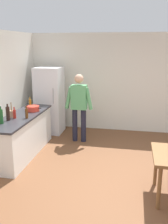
# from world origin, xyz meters

# --- Properties ---
(ground_plane) EXTENTS (14.00, 14.00, 0.00)m
(ground_plane) POSITION_xyz_m (0.00, 0.00, 0.00)
(ground_plane) COLOR brown
(wall_back) EXTENTS (6.40, 0.12, 2.70)m
(wall_back) POSITION_xyz_m (0.00, 3.00, 1.35)
(wall_back) COLOR silver
(wall_back) RESTS_ON ground_plane
(kitchen_counter) EXTENTS (0.64, 2.20, 0.90)m
(kitchen_counter) POSITION_xyz_m (-2.00, 0.80, 0.45)
(kitchen_counter) COLOR white
(kitchen_counter) RESTS_ON ground_plane
(refrigerator) EXTENTS (0.70, 0.67, 1.80)m
(refrigerator) POSITION_xyz_m (-1.90, 2.40, 0.90)
(refrigerator) COLOR white
(refrigerator) RESTS_ON ground_plane
(person) EXTENTS (0.70, 0.22, 1.70)m
(person) POSITION_xyz_m (-0.95, 1.85, 0.98)
(person) COLOR #1E1E2D
(person) RESTS_ON ground_plane
(cooking_pot) EXTENTS (0.40, 0.28, 0.12)m
(cooking_pot) POSITION_xyz_m (-1.89, 1.22, 0.96)
(cooking_pot) COLOR red
(cooking_pot) RESTS_ON kitchen_counter
(utensil_jar) EXTENTS (0.11, 0.11, 0.32)m
(utensil_jar) POSITION_xyz_m (-2.16, 0.65, 0.98)
(utensil_jar) COLOR tan
(utensil_jar) RESTS_ON kitchen_counter
(bottle_beer_brown) EXTENTS (0.06, 0.06, 0.26)m
(bottle_beer_brown) POSITION_xyz_m (-1.79, 0.63, 1.01)
(bottle_beer_brown) COLOR #5B3314
(bottle_beer_brown) RESTS_ON kitchen_counter
(bottle_oil_amber) EXTENTS (0.06, 0.06, 0.28)m
(bottle_oil_amber) POSITION_xyz_m (-2.05, 1.43, 1.02)
(bottle_oil_amber) COLOR #996619
(bottle_oil_amber) RESTS_ON kitchen_counter
(bottle_wine_dark) EXTENTS (0.08, 0.08, 0.34)m
(bottle_wine_dark) POSITION_xyz_m (-2.10, 0.42, 1.05)
(bottle_wine_dark) COLOR black
(bottle_wine_dark) RESTS_ON kitchen_counter
(bottle_wine_green) EXTENTS (0.08, 0.08, 0.34)m
(bottle_wine_green) POSITION_xyz_m (-2.13, 0.19, 1.05)
(bottle_wine_green) COLOR #1E5123
(bottle_wine_green) RESTS_ON kitchen_counter
(bottle_sauce_red) EXTENTS (0.06, 0.06, 0.24)m
(bottle_sauce_red) POSITION_xyz_m (-2.04, 0.59, 1.00)
(bottle_sauce_red) COLOR #B22319
(bottle_sauce_red) RESTS_ON kitchen_counter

